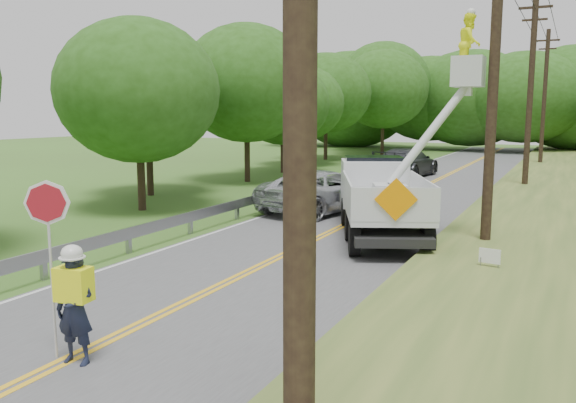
% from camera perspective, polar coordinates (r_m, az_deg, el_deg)
% --- Properties ---
extents(ground, '(140.00, 140.00, 0.00)m').
position_cam_1_polar(ground, '(11.89, -13.04, -11.14)').
color(ground, '#416026').
rests_on(ground, ground).
extents(road, '(7.20, 96.00, 0.03)m').
position_cam_1_polar(road, '(24.06, 8.39, -0.92)').
color(road, '#515052').
rests_on(road, ground).
extents(guardrail, '(0.18, 48.00, 0.77)m').
position_cam_1_polar(guardrail, '(26.28, 0.65, 1.17)').
color(guardrail, gray).
rests_on(guardrail, ground).
extents(utility_poles, '(1.60, 43.30, 10.00)m').
position_cam_1_polar(utility_poles, '(25.77, 21.63, 10.94)').
color(utility_poles, black).
rests_on(utility_poles, ground).
extents(tall_grass_verge, '(7.00, 96.00, 0.30)m').
position_cam_1_polar(tall_grass_verge, '(22.95, 25.54, -1.80)').
color(tall_grass_verge, '#425E27').
rests_on(tall_grass_verge, ground).
extents(treeline_left, '(10.69, 58.03, 11.13)m').
position_cam_1_polar(treeline_left, '(43.87, 2.66, 10.92)').
color(treeline_left, '#332319').
rests_on(treeline_left, ground).
extents(treeline_horizon, '(56.90, 15.61, 12.06)m').
position_cam_1_polar(treeline_horizon, '(65.02, 21.83, 9.41)').
color(treeline_horizon, '#264E13').
rests_on(treeline_horizon, ground).
extents(flagger, '(1.12, 0.52, 2.93)m').
position_cam_1_polar(flagger, '(9.91, -20.21, -9.02)').
color(flagger, '#191E33').
rests_on(flagger, road).
extents(bucket_truck, '(5.39, 7.22, 6.76)m').
position_cam_1_polar(bucket_truck, '(19.63, 9.36, 1.40)').
color(bucket_truck, black).
rests_on(bucket_truck, road).
extents(suv_silver, '(4.35, 6.59, 1.68)m').
position_cam_1_polar(suv_silver, '(23.67, 3.54, 1.08)').
color(suv_silver, silver).
rests_on(suv_silver, road).
extents(suv_darkgrey, '(3.07, 6.37, 1.79)m').
position_cam_1_polar(suv_darkgrey, '(37.14, 11.54, 3.76)').
color(suv_darkgrey, '#33353A').
rests_on(suv_darkgrey, road).
extents(stop_sign_permanent, '(0.45, 0.09, 2.12)m').
position_cam_1_polar(stop_sign_permanent, '(29.10, 1.28, 3.52)').
color(stop_sign_permanent, gray).
rests_on(stop_sign_permanent, ground).
extents(yard_sign, '(0.51, 0.10, 0.74)m').
position_cam_1_polar(yard_sign, '(14.94, 19.11, -5.17)').
color(yard_sign, white).
rests_on(yard_sign, ground).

